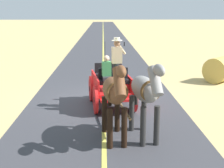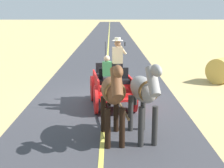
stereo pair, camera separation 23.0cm
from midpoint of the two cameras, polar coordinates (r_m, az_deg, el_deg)
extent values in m
plane|color=tan|center=(12.30, -0.75, -2.76)|extent=(200.00, 200.00, 0.00)
cube|color=#38383D|center=(12.29, -0.75, -2.74)|extent=(5.62, 160.00, 0.01)
cube|color=#DBCC4C|center=(12.29, -0.75, -2.72)|extent=(0.12, 160.00, 0.00)
cube|color=red|center=(11.28, 0.56, -0.77)|extent=(1.48, 2.34, 0.12)
cube|color=red|center=(11.31, 3.42, 0.71)|extent=(0.34, 2.08, 0.44)
cube|color=red|center=(11.15, -2.34, 0.53)|extent=(0.34, 2.08, 0.44)
cube|color=red|center=(10.14, 1.57, -2.98)|extent=(1.10, 0.38, 0.08)
cube|color=red|center=(12.48, -0.26, -0.24)|extent=(0.74, 0.29, 0.06)
cube|color=black|center=(10.61, 1.04, 0.43)|extent=(1.06, 0.49, 0.14)
cube|color=black|center=(10.74, 0.90, 1.79)|extent=(1.02, 0.22, 0.44)
cube|color=black|center=(11.67, 0.20, 1.63)|extent=(1.06, 0.49, 0.14)
cube|color=black|center=(11.80, 0.08, 2.85)|extent=(1.02, 0.22, 0.44)
cylinder|color=red|center=(10.71, 4.61, -2.58)|extent=(0.23, 0.96, 0.96)
cylinder|color=black|center=(10.71, 4.61, -2.58)|extent=(0.15, 0.23, 0.21)
cylinder|color=red|center=(10.51, -2.34, -2.85)|extent=(0.23, 0.96, 0.96)
cylinder|color=black|center=(10.51, -2.34, -2.85)|extent=(0.15, 0.23, 0.21)
cylinder|color=red|center=(12.17, 3.05, -0.61)|extent=(0.23, 0.96, 0.96)
cylinder|color=black|center=(12.17, 3.05, -0.61)|extent=(0.15, 0.23, 0.21)
cylinder|color=red|center=(11.99, -3.06, -0.82)|extent=(0.23, 0.96, 0.96)
cylinder|color=black|center=(11.99, -3.06, -0.82)|extent=(0.15, 0.23, 0.21)
cylinder|color=brown|center=(9.21, 2.58, -4.38)|extent=(0.34, 1.99, 0.07)
cylinder|color=black|center=(10.43, -0.57, 4.13)|extent=(0.02, 0.02, 1.30)
cylinder|color=#2D2D33|center=(10.87, 1.60, 1.45)|extent=(0.22, 0.22, 0.90)
cube|color=tan|center=(10.74, 1.63, 5.26)|extent=(0.37, 0.26, 0.56)
sphere|color=#9E7051|center=(10.69, 1.64, 7.38)|extent=(0.22, 0.22, 0.22)
cylinder|color=beige|center=(10.68, 1.65, 7.91)|extent=(0.36, 0.36, 0.01)
cylinder|color=beige|center=(10.68, 1.65, 8.18)|extent=(0.20, 0.20, 0.10)
cylinder|color=tan|center=(10.71, 2.62, 6.20)|extent=(0.27, 0.11, 0.32)
cube|color=black|center=(10.68, 2.97, 7.25)|extent=(0.03, 0.07, 0.14)
cube|color=#2D2D33|center=(10.43, -0.21, 0.99)|extent=(0.32, 0.35, 0.14)
cube|color=#387F47|center=(10.48, -0.30, 2.79)|extent=(0.32, 0.24, 0.48)
sphere|color=beige|center=(10.42, -0.30, 4.68)|extent=(0.20, 0.20, 0.20)
ellipsoid|color=gray|center=(8.33, 6.39, -0.92)|extent=(0.83, 1.63, 0.64)
cylinder|color=#272726|center=(8.15, 8.59, -7.57)|extent=(0.15, 0.15, 1.05)
cylinder|color=#272726|center=(8.04, 6.11, -7.78)|extent=(0.15, 0.15, 1.05)
cylinder|color=#272726|center=(9.12, 6.36, -5.19)|extent=(0.15, 0.15, 1.05)
cylinder|color=#272726|center=(9.03, 4.14, -5.34)|extent=(0.15, 0.15, 1.05)
cylinder|color=gray|center=(7.46, 8.34, 0.49)|extent=(0.37, 0.68, 0.73)
ellipsoid|color=gray|center=(7.19, 8.98, 2.45)|extent=(0.31, 0.57, 0.28)
cube|color=#272726|center=(7.47, 8.30, 0.79)|extent=(0.15, 0.51, 0.56)
cylinder|color=#272726|center=(9.10, 5.00, -1.63)|extent=(0.11, 0.11, 0.70)
torus|color=brown|center=(7.81, 7.56, -1.32)|extent=(0.55, 0.17, 0.55)
ellipsoid|color=brown|center=(8.17, 0.84, -1.12)|extent=(0.74, 1.62, 0.64)
cylinder|color=black|center=(7.94, 2.67, -7.97)|extent=(0.15, 0.15, 1.05)
cylinder|color=black|center=(7.89, 0.04, -8.10)|extent=(0.15, 0.15, 1.05)
cylinder|color=black|center=(8.96, 1.49, -5.46)|extent=(0.15, 0.15, 1.05)
cylinder|color=black|center=(8.91, -0.83, -5.55)|extent=(0.15, 0.15, 1.05)
cylinder|color=brown|center=(7.27, 1.76, 0.28)|extent=(0.34, 0.67, 0.73)
ellipsoid|color=brown|center=(6.99, 2.05, 2.29)|extent=(0.28, 0.56, 0.28)
cube|color=black|center=(7.28, 1.74, 0.59)|extent=(0.12, 0.51, 0.56)
cylinder|color=black|center=(8.96, 0.18, -1.82)|extent=(0.11, 0.11, 0.70)
torus|color=brown|center=(7.63, 1.40, -1.56)|extent=(0.55, 0.13, 0.55)
cylinder|color=gold|center=(15.86, 19.82, 2.35)|extent=(1.62, 1.63, 1.20)
camera|label=1|loc=(0.12, -89.34, 0.16)|focal=50.32mm
camera|label=2|loc=(0.12, 90.66, -0.16)|focal=50.32mm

